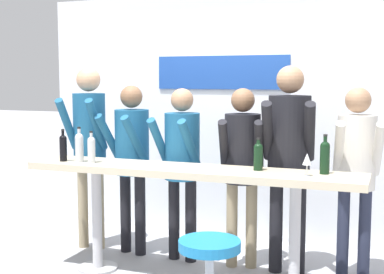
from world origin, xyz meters
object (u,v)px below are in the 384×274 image
(bar_stool, at_px, (209,270))
(person_far_left, at_px, (89,135))
(wine_bottle_4, at_px, (79,146))
(tasting_table, at_px, (189,185))
(person_center, at_px, (242,157))
(person_center_right, at_px, (289,146))
(wine_bottle_2, at_px, (258,155))
(wine_bottle_1, at_px, (91,148))
(wine_glass_0, at_px, (307,160))
(person_left, at_px, (131,150))
(wine_bottle_3, at_px, (325,156))
(wine_bottle_0, at_px, (63,147))
(person_right, at_px, (356,161))
(person_center_left, at_px, (182,154))

(bar_stool, xyz_separation_m, person_far_left, (-1.72, 1.27, 0.74))
(wine_bottle_4, bearing_deg, tasting_table, 3.36)
(person_center, bearing_deg, person_center_right, -11.58)
(wine_bottle_2, bearing_deg, person_far_left, 166.56)
(wine_bottle_1, xyz_separation_m, wine_bottle_4, (-0.13, 0.01, 0.01))
(tasting_table, xyz_separation_m, wine_glass_0, (0.99, -0.05, 0.28))
(bar_stool, relative_size, person_left, 0.38)
(person_far_left, xyz_separation_m, wine_bottle_4, (0.25, -0.58, -0.03))
(bar_stool, bearing_deg, person_left, 134.50)
(wine_bottle_3, distance_m, wine_glass_0, 0.19)
(person_left, relative_size, wine_bottle_1, 5.92)
(person_center_right, height_order, wine_bottle_1, person_center_right)
(tasting_table, height_order, person_center, person_center)
(bar_stool, xyz_separation_m, wine_bottle_4, (-1.47, 0.69, 0.71))
(bar_stool, relative_size, wine_bottle_1, 2.25)
(wine_bottle_0, distance_m, wine_bottle_1, 0.29)
(person_center_right, xyz_separation_m, wine_bottle_0, (-1.93, -0.60, -0.02))
(person_center, height_order, wine_bottle_2, person_center)
(person_far_left, bearing_deg, wine_bottle_2, -20.60)
(wine_bottle_4, bearing_deg, person_center, 23.32)
(wine_bottle_0, xyz_separation_m, wine_glass_0, (2.17, 0.03, -0.01))
(person_left, relative_size, wine_bottle_3, 5.37)
(person_center_right, distance_m, wine_bottle_2, 0.48)
(person_right, relative_size, wine_glass_0, 9.41)
(person_center, height_order, wine_glass_0, person_center)
(person_center_right, height_order, person_right, person_center_right)
(person_left, relative_size, wine_bottle_2, 6.33)
(person_center, bearing_deg, wine_bottle_0, -170.33)
(person_left, bearing_deg, wine_bottle_1, -88.09)
(wine_bottle_3, bearing_deg, wine_bottle_2, -177.65)
(wine_bottle_2, bearing_deg, wine_bottle_0, -175.16)
(person_center, xyz_separation_m, wine_bottle_1, (-1.22, -0.59, 0.09))
(person_left, height_order, wine_bottle_1, person_left)
(person_right, bearing_deg, bar_stool, -131.84)
(tasting_table, height_order, person_right, person_right)
(tasting_table, bearing_deg, person_left, 147.26)
(tasting_table, height_order, bar_stool, tasting_table)
(person_center_left, height_order, person_right, person_right)
(wine_bottle_2, bearing_deg, person_center_left, 153.13)
(tasting_table, relative_size, wine_bottle_0, 9.91)
(person_right, xyz_separation_m, wine_bottle_2, (-0.73, -0.50, 0.08))
(bar_stool, relative_size, wine_bottle_0, 2.17)
(tasting_table, xyz_separation_m, wine_bottle_3, (1.10, 0.10, 0.29))
(person_center, height_order, person_center_right, person_center_right)
(tasting_table, relative_size, wine_bottle_2, 10.95)
(bar_stool, xyz_separation_m, wine_bottle_1, (-1.34, 0.69, 0.70))
(tasting_table, xyz_separation_m, person_center_right, (0.74, 0.52, 0.31))
(person_center, distance_m, person_right, 0.99)
(person_center_left, bearing_deg, bar_stool, -53.95)
(wine_bottle_4, bearing_deg, person_far_left, 113.81)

